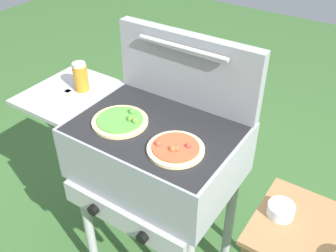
{
  "coord_description": "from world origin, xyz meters",
  "views": [
    {
      "loc": [
        0.7,
        -0.97,
        1.76
      ],
      "look_at": [
        0.05,
        0.0,
        0.92
      ],
      "focal_mm": 41.12,
      "sensor_mm": 36.0,
      "label": 1
    }
  ],
  "objects": [
    {
      "name": "sauce_jar",
      "position": [
        -0.43,
        0.04,
        0.96
      ],
      "size": [
        0.06,
        0.06,
        0.13
      ],
      "color": "#B77A1E",
      "rests_on": "grill"
    },
    {
      "name": "topping_bowl_near",
      "position": [
        0.52,
        0.01,
        0.74
      ],
      "size": [
        0.09,
        0.09,
        0.04
      ],
      "color": "silver",
      "rests_on": "prep_table"
    },
    {
      "name": "pizza_veggie",
      "position": [
        -0.13,
        -0.06,
        0.91
      ],
      "size": [
        0.22,
        0.22,
        0.04
      ],
      "color": "#E0C17F",
      "rests_on": "grill"
    },
    {
      "name": "grill",
      "position": [
        -0.01,
        -0.0,
        0.76
      ],
      "size": [
        0.96,
        0.53,
        0.9
      ],
      "color": "gray",
      "rests_on": "ground_plane"
    },
    {
      "name": "grill_lid_open",
      "position": [
        0.0,
        0.21,
        1.05
      ],
      "size": [
        0.63,
        0.08,
        0.3
      ],
      "color": "gray",
      "rests_on": "grill"
    },
    {
      "name": "pizza_pepperoni",
      "position": [
        0.14,
        -0.09,
        0.91
      ],
      "size": [
        0.2,
        0.2,
        0.03
      ],
      "color": "beige",
      "rests_on": "grill"
    }
  ]
}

